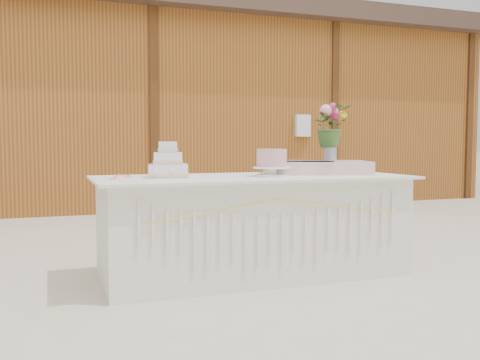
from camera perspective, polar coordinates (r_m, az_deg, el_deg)
name	(u,v)px	position (r m, az deg, el deg)	size (l,w,h in m)	color
ground	(253,275)	(4.22, 1.41, -10.08)	(80.00, 80.00, 0.00)	beige
barn	(132,107)	(9.94, -11.41, 7.68)	(12.60, 4.60, 3.30)	brown
cake_table	(253,226)	(4.14, 1.44, -4.88)	(2.40, 1.00, 0.77)	white
wedding_cake	(168,165)	(3.98, -7.70, 1.57)	(0.35, 0.35, 0.26)	white
pink_cake_stand	(272,161)	(4.05, 3.39, 2.03)	(0.29, 0.29, 0.21)	white
satin_runner	(316,167)	(4.45, 8.15, 1.34)	(0.83, 0.48, 0.11)	beige
flower_vase	(330,151)	(4.59, 9.56, 3.07)	(0.12, 0.12, 0.16)	#B4B4B9
bouquet	(330,120)	(4.59, 9.60, 6.30)	(0.32, 0.28, 0.36)	#3A5E25
loose_flowers	(119,177)	(3.98, -12.76, 0.36)	(0.15, 0.37, 0.02)	pink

